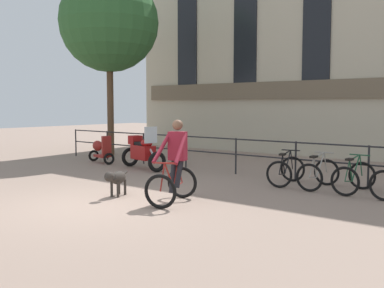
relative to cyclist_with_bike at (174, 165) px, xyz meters
The scene contains 11 objects.
ground_plane 1.81m from the cyclist_with_bike, 130.67° to the right, with size 60.00×60.00×0.00m, color gray.
canal_railing 4.10m from the cyclist_with_bike, 105.19° to the left, with size 15.05×0.05×1.05m.
building_facade 10.68m from the cyclist_with_bike, 96.28° to the left, with size 18.00×0.72×10.04m.
cyclist_with_bike is the anchor object (origin of this frame).
dog 1.44m from the cyclist_with_bike, 163.41° to the right, with size 0.41×0.89×0.59m.
parked_motorcycle 4.92m from the cyclist_with_bike, 142.57° to the left, with size 1.82×1.01×1.35m.
parked_bicycle_near_lamp 3.43m from the cyclist_with_bike, 75.36° to the left, with size 0.82×1.19×0.86m.
parked_bicycle_mid_left 3.73m from the cyclist_with_bike, 62.58° to the left, with size 0.67×1.12×0.86m.
parked_bicycle_mid_right 4.19m from the cyclist_with_bike, 52.17° to the left, with size 0.69×1.13×0.86m.
parked_scooter 6.93m from the cyclist_with_bike, 152.70° to the left, with size 1.34×0.70×0.96m.
tree_canalside_left 10.36m from the cyclist_with_bike, 146.86° to the left, with size 3.91×3.91×7.22m.
Camera 1 is at (7.08, -5.67, 2.00)m, focal length 42.00 mm.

